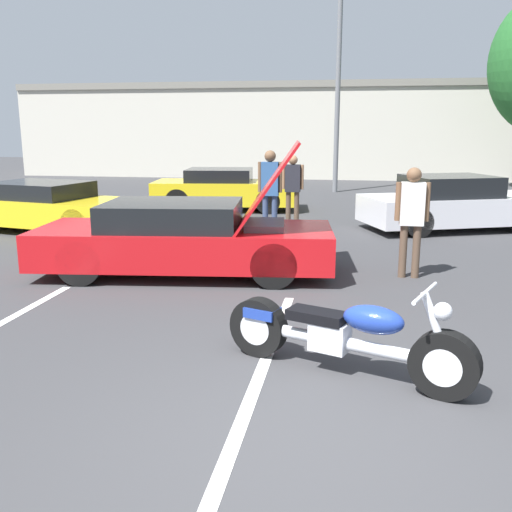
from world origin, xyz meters
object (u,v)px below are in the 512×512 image
at_px(motorcycle, 344,337).
at_px(spectator_midground, 412,213).
at_px(parked_car_left_row, 46,207).
at_px(show_car_hood_open, 186,238).
at_px(light_pole, 341,74).
at_px(spectator_near_motorcycle, 270,185).
at_px(spectator_by_show_car, 293,184).
at_px(parked_car_mid_left_row, 224,190).
at_px(parked_car_mid_right_row, 454,204).

bearing_deg(motorcycle, spectator_midground, 97.68).
bearing_deg(parked_car_left_row, show_car_hood_open, -25.91).
distance_m(light_pole, spectator_near_motorcycle, 9.86).
bearing_deg(spectator_by_show_car, parked_car_mid_left_row, 132.52).
xyz_separation_m(parked_car_left_row, parked_car_mid_left_row, (3.26, 4.06, 0.03)).
height_order(motorcycle, spectator_midground, spectator_midground).
height_order(parked_car_mid_left_row, spectator_by_show_car, spectator_by_show_car).
bearing_deg(spectator_midground, parked_car_mid_left_row, 122.95).
relative_size(parked_car_mid_right_row, spectator_midground, 2.64).
relative_size(motorcycle, spectator_by_show_car, 1.40).
distance_m(light_pole, parked_car_mid_right_row, 8.94).
bearing_deg(parked_car_mid_left_row, show_car_hood_open, -88.61).
height_order(show_car_hood_open, parked_car_mid_left_row, show_car_hood_open).
bearing_deg(parked_car_mid_left_row, motorcycle, -78.25).
xyz_separation_m(parked_car_left_row, spectator_near_motorcycle, (5.17, 0.08, 0.57)).
distance_m(light_pole, parked_car_left_row, 11.88).
height_order(light_pole, motorcycle, light_pole).
distance_m(show_car_hood_open, spectator_near_motorcycle, 3.54).
relative_size(parked_car_left_row, parked_car_mid_right_row, 1.07).
bearing_deg(parked_car_mid_left_row, parked_car_left_row, -135.39).
height_order(parked_car_mid_right_row, spectator_by_show_car, spectator_by_show_car).
distance_m(spectator_by_show_car, spectator_midground, 5.15).
relative_size(parked_car_mid_left_row, spectator_by_show_car, 2.50).
xyz_separation_m(light_pole, parked_car_left_row, (-6.33, -9.37, -3.65)).
bearing_deg(light_pole, motorcycle, -88.09).
height_order(parked_car_left_row, spectator_midground, spectator_midground).
distance_m(show_car_hood_open, parked_car_mid_right_row, 7.03).
bearing_deg(show_car_hood_open, parked_car_mid_right_row, 39.31).
distance_m(show_car_hood_open, parked_car_left_row, 5.43).
bearing_deg(motorcycle, parked_car_mid_right_row, 96.11).
bearing_deg(parked_car_left_row, parked_car_mid_left_row, 62.94).
bearing_deg(spectator_midground, spectator_by_show_car, 116.85).
height_order(motorcycle, spectator_by_show_car, spectator_by_show_car).
relative_size(show_car_hood_open, spectator_by_show_car, 2.87).
distance_m(light_pole, parked_car_mid_left_row, 7.12).
bearing_deg(show_car_hood_open, light_pole, 74.52).
distance_m(motorcycle, show_car_hood_open, 4.35).
relative_size(light_pole, parked_car_mid_left_row, 1.81).
distance_m(show_car_hood_open, spectator_midground, 3.56).
height_order(parked_car_mid_right_row, parked_car_mid_left_row, parked_car_mid_right_row).
relative_size(motorcycle, parked_car_left_row, 0.49).
bearing_deg(spectator_midground, spectator_near_motorcycle, 131.06).
relative_size(parked_car_left_row, spectator_midground, 2.81).
height_order(spectator_near_motorcycle, spectator_midground, spectator_near_motorcycle).
distance_m(light_pole, show_car_hood_open, 13.35).
bearing_deg(spectator_midground, light_pole, 96.86).
distance_m(motorcycle, spectator_by_show_car, 8.59).
bearing_deg(parked_car_left_row, spectator_midground, -9.03).
xyz_separation_m(parked_car_mid_left_row, spectator_near_motorcycle, (1.90, -3.98, 0.54)).
bearing_deg(spectator_midground, motorcycle, -103.77).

